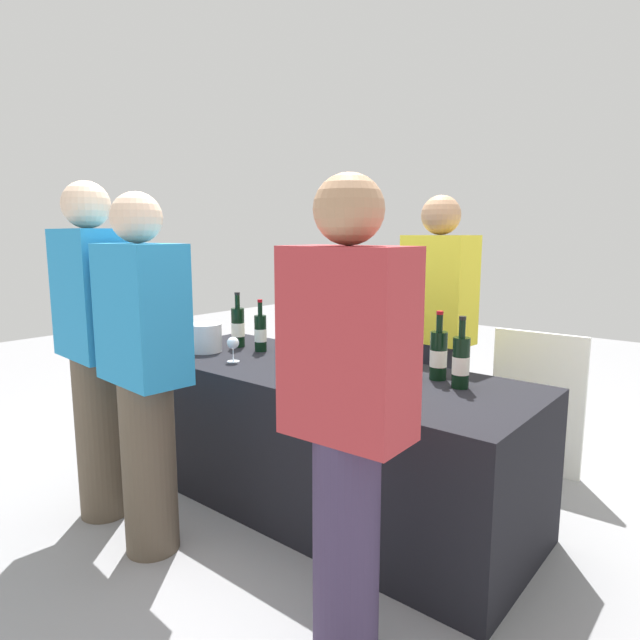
{
  "coord_description": "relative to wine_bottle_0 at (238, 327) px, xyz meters",
  "views": [
    {
      "loc": [
        1.72,
        -2.08,
        1.41
      ],
      "look_at": [
        0.0,
        0.0,
        0.98
      ],
      "focal_mm": 30.47,
      "sensor_mm": 36.0,
      "label": 1
    }
  ],
  "objects": [
    {
      "name": "ground_plane",
      "position": [
        0.73,
        -0.1,
        -0.85
      ],
      "size": [
        12.0,
        12.0,
        0.0
      ],
      "primitive_type": "plane",
      "color": "gray"
    },
    {
      "name": "tasting_table",
      "position": [
        0.73,
        -0.1,
        -0.49
      ],
      "size": [
        2.18,
        0.83,
        0.73
      ],
      "primitive_type": "cube",
      "color": "black",
      "rests_on": "ground_plane"
    },
    {
      "name": "wine_bottle_0",
      "position": [
        0.0,
        0.0,
        0.0
      ],
      "size": [
        0.08,
        0.08,
        0.33
      ],
      "color": "black",
      "rests_on": "tasting_table"
    },
    {
      "name": "wine_bottle_1",
      "position": [
        0.2,
        -0.0,
        -0.01
      ],
      "size": [
        0.07,
        0.07,
        0.3
      ],
      "color": "black",
      "rests_on": "tasting_table"
    },
    {
      "name": "wine_bottle_2",
      "position": [
        0.36,
        0.1,
        -0.01
      ],
      "size": [
        0.07,
        0.07,
        0.32
      ],
      "color": "black",
      "rests_on": "tasting_table"
    },
    {
      "name": "wine_bottle_3",
      "position": [
        0.54,
        -0.03,
        -0.01
      ],
      "size": [
        0.08,
        0.08,
        0.31
      ],
      "color": "black",
      "rests_on": "tasting_table"
    },
    {
      "name": "wine_bottle_4",
      "position": [
        0.86,
        0.03,
        -0.01
      ],
      "size": [
        0.07,
        0.07,
        0.3
      ],
      "color": "black",
      "rests_on": "tasting_table"
    },
    {
      "name": "wine_bottle_5",
      "position": [
        0.97,
        0.01,
        0.0
      ],
      "size": [
        0.07,
        0.07,
        0.34
      ],
      "color": "black",
      "rests_on": "tasting_table"
    },
    {
      "name": "wine_bottle_6",
      "position": [
        1.29,
        0.09,
        -0.0
      ],
      "size": [
        0.08,
        0.08,
        0.33
      ],
      "color": "black",
      "rests_on": "tasting_table"
    },
    {
      "name": "wine_bottle_7",
      "position": [
        1.44,
        0.02,
        -0.0
      ],
      "size": [
        0.08,
        0.08,
        0.32
      ],
      "color": "black",
      "rests_on": "tasting_table"
    },
    {
      "name": "wine_glass_0",
      "position": [
        0.28,
        -0.29,
        -0.03
      ],
      "size": [
        0.07,
        0.07,
        0.14
      ],
      "color": "silver",
      "rests_on": "tasting_table"
    },
    {
      "name": "wine_glass_1",
      "position": [
        0.81,
        -0.27,
        -0.01
      ],
      "size": [
        0.07,
        0.07,
        0.15
      ],
      "color": "silver",
      "rests_on": "tasting_table"
    },
    {
      "name": "wine_glass_2",
      "position": [
        1.2,
        -0.22,
        -0.03
      ],
      "size": [
        0.07,
        0.07,
        0.14
      ],
      "color": "silver",
      "rests_on": "tasting_table"
    },
    {
      "name": "ice_bucket",
      "position": [
        -0.05,
        -0.21,
        -0.04
      ],
      "size": [
        0.19,
        0.19,
        0.16
      ],
      "primitive_type": "cylinder",
      "color": "silver",
      "rests_on": "tasting_table"
    },
    {
      "name": "server_pouring",
      "position": [
        1.03,
        0.58,
        0.03
      ],
      "size": [
        0.41,
        0.26,
        1.62
      ],
      "rotation": [
        0.0,
        0.0,
        3.03
      ],
      "color": "black",
      "rests_on": "ground_plane"
    },
    {
      "name": "guest_0",
      "position": [
        -0.05,
        -0.88,
        0.04
      ],
      "size": [
        0.45,
        0.28,
        1.66
      ],
      "rotation": [
        0.0,
        0.0,
        -0.1
      ],
      "color": "brown",
      "rests_on": "ground_plane"
    },
    {
      "name": "guest_1",
      "position": [
        0.42,
        -0.91,
        -0.01
      ],
      "size": [
        0.44,
        0.27,
        1.58
      ],
      "rotation": [
        0.0,
        0.0,
        -0.08
      ],
      "color": "brown",
      "rests_on": "ground_plane"
    },
    {
      "name": "guest_2",
      "position": [
        1.48,
        -0.88,
        0.0
      ],
      "size": [
        0.4,
        0.23,
        1.59
      ],
      "rotation": [
        0.0,
        0.0,
        0.04
      ],
      "color": "#3F3351",
      "rests_on": "ground_plane"
    },
    {
      "name": "menu_board",
      "position": [
        1.46,
        1.04,
        -0.43
      ],
      "size": [
        0.53,
        0.05,
        0.84
      ],
      "primitive_type": "cube",
      "rotation": [
        0.0,
        0.0,
        0.04
      ],
      "color": "white",
      "rests_on": "ground_plane"
    }
  ]
}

